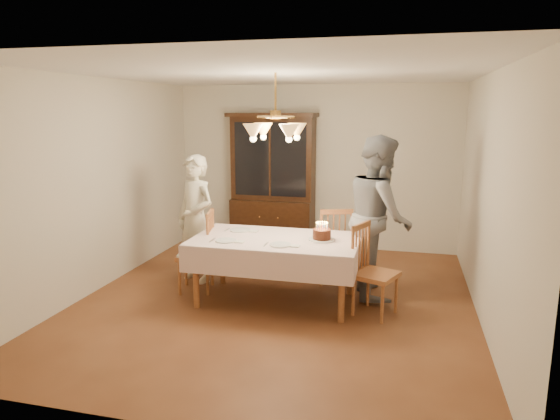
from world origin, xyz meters
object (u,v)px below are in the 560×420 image
(china_hutch, at_px, (273,184))
(elderly_woman, at_px, (196,219))
(dining_table, at_px, (276,245))
(chair_far_side, at_px, (333,249))
(birthday_cake, at_px, (322,235))

(china_hutch, xyz_separation_m, elderly_woman, (-0.55, -1.80, -0.21))
(china_hutch, relative_size, elderly_woman, 1.31)
(dining_table, xyz_separation_m, china_hutch, (-0.63, 2.25, 0.36))
(dining_table, relative_size, china_hutch, 0.88)
(china_hutch, xyz_separation_m, chair_far_side, (1.18, -1.44, -0.60))
(chair_far_side, height_order, birthday_cake, chair_far_side)
(elderly_woman, distance_m, birthday_cake, 1.76)
(china_hutch, height_order, elderly_woman, china_hutch)
(birthday_cake, bearing_deg, chair_far_side, 87.98)
(china_hutch, distance_m, elderly_woman, 1.90)
(dining_table, bearing_deg, birthday_cake, 5.08)
(chair_far_side, distance_m, elderly_woman, 1.82)
(china_hutch, height_order, chair_far_side, china_hutch)
(birthday_cake, bearing_deg, dining_table, -174.92)
(dining_table, height_order, birthday_cake, birthday_cake)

